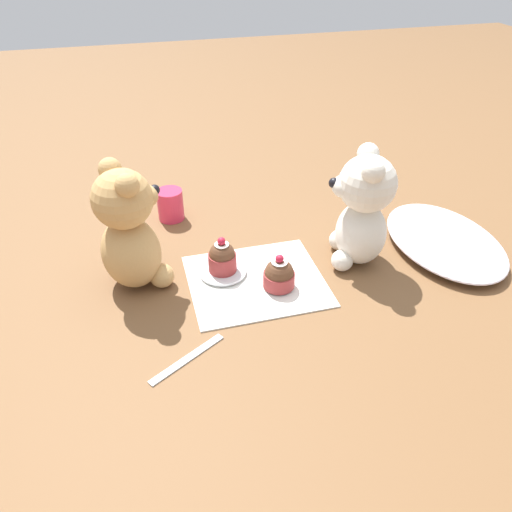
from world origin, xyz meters
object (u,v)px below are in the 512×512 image
(saucer_plate, at_px, (223,271))
(cupcake_near_tan_bear, at_px, (222,258))
(teaspoon, at_px, (187,358))
(teddy_bear_tan, at_px, (130,231))
(teddy_bear_cream, at_px, (362,209))
(juice_glass, at_px, (170,205))
(cupcake_near_cream_bear, at_px, (279,275))

(saucer_plate, distance_m, cupcake_near_tan_bear, 0.03)
(cupcake_near_tan_bear, bearing_deg, teaspoon, -26.24)
(saucer_plate, bearing_deg, teddy_bear_tan, -97.64)
(teddy_bear_cream, relative_size, teaspoon, 1.62)
(cupcake_near_tan_bear, relative_size, juice_glass, 1.05)
(teddy_bear_tan, height_order, teaspoon, teddy_bear_tan)
(cupcake_near_tan_bear, height_order, juice_glass, cupcake_near_tan_bear)
(teddy_bear_tan, height_order, cupcake_near_tan_bear, teddy_bear_tan)
(teddy_bear_cream, relative_size, saucer_plate, 2.54)
(teddy_bear_cream, xyz_separation_m, cupcake_near_tan_bear, (-0.02, -0.26, -0.07))
(teaspoon, bearing_deg, cupcake_near_cream_bear, 4.46)
(cupcake_near_tan_bear, xyz_separation_m, juice_glass, (-0.23, -0.07, -0.00))
(teddy_bear_cream, bearing_deg, teddy_bear_tan, -76.87)
(teddy_bear_cream, distance_m, cupcake_near_tan_bear, 0.27)
(teddy_bear_tan, relative_size, cupcake_near_cream_bear, 3.49)
(saucer_plate, distance_m, teaspoon, 0.21)
(teddy_bear_cream, xyz_separation_m, teaspoon, (0.17, -0.35, -0.11))
(cupcake_near_cream_bear, bearing_deg, juice_glass, -152.30)
(cupcake_near_cream_bear, xyz_separation_m, juice_glass, (-0.29, -0.15, 0.00))
(saucer_plate, bearing_deg, juice_glass, -163.88)
(teaspoon, bearing_deg, teddy_bear_tan, 74.47)
(saucer_plate, relative_size, teaspoon, 0.64)
(teaspoon, bearing_deg, saucer_plate, 33.10)
(teddy_bear_tan, height_order, juice_glass, teddy_bear_tan)
(teddy_bear_tan, relative_size, juice_glass, 3.42)
(teddy_bear_tan, bearing_deg, saucer_plate, -117.28)
(teddy_bear_cream, bearing_deg, saucer_plate, -75.50)
(teddy_bear_tan, bearing_deg, teaspoon, 175.49)
(cupcake_near_tan_bear, bearing_deg, saucer_plate, 0.00)
(cupcake_near_cream_bear, xyz_separation_m, saucer_plate, (-0.06, -0.09, -0.02))
(teddy_bear_tan, xyz_separation_m, cupcake_near_cream_bear, (0.08, 0.24, -0.08))
(teddy_bear_cream, height_order, cupcake_near_cream_bear, teddy_bear_cream)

